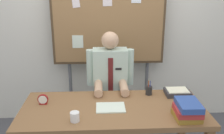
{
  "coord_description": "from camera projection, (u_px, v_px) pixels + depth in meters",
  "views": [
    {
      "loc": [
        -0.12,
        -2.22,
        1.9
      ],
      "look_at": [
        0.0,
        0.18,
        1.11
      ],
      "focal_mm": 40.81,
      "sensor_mm": 36.0,
      "label": 1
    }
  ],
  "objects": [
    {
      "name": "back_wall",
      "position": [
        108.0,
        26.0,
        3.45
      ],
      "size": [
        6.4,
        0.08,
        2.7
      ],
      "primitive_type": "cube",
      "color": "silver",
      "rests_on": "ground_plane"
    },
    {
      "name": "desk",
      "position": [
        113.0,
        115.0,
        2.5
      ],
      "size": [
        1.78,
        0.79,
        0.76
      ],
      "color": "brown",
      "rests_on": "ground_plane"
    },
    {
      "name": "person",
      "position": [
        110.0,
        92.0,
        3.08
      ],
      "size": [
        0.55,
        0.56,
        1.38
      ],
      "color": "#2D2D33",
      "rests_on": "ground_plane"
    },
    {
      "name": "bulletin_board",
      "position": [
        109.0,
        21.0,
        3.23
      ],
      "size": [
        1.45,
        0.09,
        2.04
      ],
      "color": "#4C3823",
      "rests_on": "ground_plane"
    },
    {
      "name": "book_stack",
      "position": [
        188.0,
        110.0,
        2.24
      ],
      "size": [
        0.23,
        0.28,
        0.16
      ],
      "color": "olive",
      "rests_on": "desk"
    },
    {
      "name": "open_notebook",
      "position": [
        111.0,
        108.0,
        2.45
      ],
      "size": [
        0.28,
        0.22,
        0.01
      ],
      "primitive_type": "cube",
      "rotation": [
        0.0,
        0.0,
        0.0
      ],
      "color": "silver",
      "rests_on": "desk"
    },
    {
      "name": "desk_clock",
      "position": [
        43.0,
        100.0,
        2.52
      ],
      "size": [
        0.1,
        0.04,
        0.1
      ],
      "color": "maroon",
      "rests_on": "desk"
    },
    {
      "name": "coffee_mug",
      "position": [
        75.0,
        117.0,
        2.21
      ],
      "size": [
        0.08,
        0.08,
        0.09
      ],
      "primitive_type": "cylinder",
      "color": "white",
      "rests_on": "desk"
    },
    {
      "name": "pen_holder",
      "position": [
        149.0,
        90.0,
        2.74
      ],
      "size": [
        0.07,
        0.07,
        0.16
      ],
      "color": "#262626",
      "rests_on": "desk"
    },
    {
      "name": "paper_tray",
      "position": [
        177.0,
        92.0,
        2.74
      ],
      "size": [
        0.26,
        0.2,
        0.06
      ],
      "color": "#333338",
      "rests_on": "desk"
    }
  ]
}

